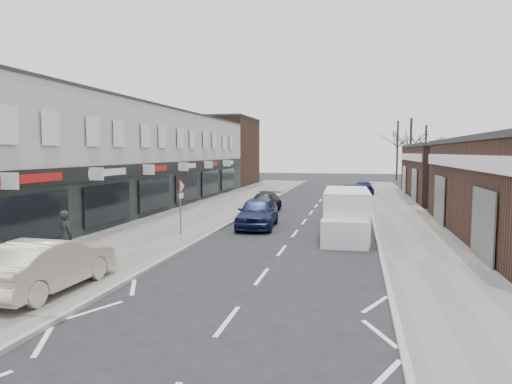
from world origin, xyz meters
The scene contains 18 objects.
ground centered at (0.00, 0.00, 0.00)m, with size 160.00×160.00×0.00m, color black.
pavement_left centered at (-6.75, 22.00, 0.06)m, with size 5.50×64.00×0.12m, color slate.
pavement_right centered at (5.75, 22.00, 0.06)m, with size 3.50×64.00×0.12m, color slate.
shop_terrace_left centered at (-13.50, 19.50, 3.55)m, with size 8.00×41.00×7.10m, color beige.
brick_block_far centered at (-13.50, 45.00, 4.00)m, with size 8.00×10.00×8.00m, color #412A1C.
right_unit_far centered at (12.50, 34.00, 2.25)m, with size 10.00×16.00×4.50m, color #3A241A.
tree_far_a centered at (9.00, 48.00, 0.00)m, with size 3.60×3.60×8.00m, color #382D26, non-canonical shape.
tree_far_b centered at (11.50, 54.00, 0.00)m, with size 3.60×3.60×7.50m, color #382D26, non-canonical shape.
tree_far_c centered at (8.50, 60.00, 0.00)m, with size 3.60×3.60×8.50m, color #382D26, non-canonical shape.
warning_sign centered at (-5.16, 12.00, 2.20)m, with size 0.12×0.80×2.70m.
white_van centered at (2.49, 13.65, 1.06)m, with size 2.16×5.80×2.24m.
sedan_on_pavement centered at (-5.49, 2.89, 0.86)m, with size 1.57×4.51×1.49m, color #C0B299.
pedestrian centered at (-7.26, 6.19, 1.03)m, with size 0.66×0.43×1.82m, color black.
parked_car_left_a centered at (-2.20, 15.42, 0.81)m, with size 1.90×4.73×1.61m, color #141B40.
parked_car_left_b centered at (-3.07, 21.56, 0.64)m, with size 1.80×4.42×1.28m, color black.
parked_car_right_a centered at (2.20, 18.18, 0.83)m, with size 1.75×5.02×1.65m, color silver.
parked_car_right_b centered at (2.32, 30.65, 0.72)m, with size 1.70×4.23×1.44m, color black.
parked_car_right_c centered at (3.50, 36.10, 0.64)m, with size 1.80×4.42×1.28m, color #151A43.
Camera 1 is at (2.96, -8.16, 4.01)m, focal length 32.00 mm.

